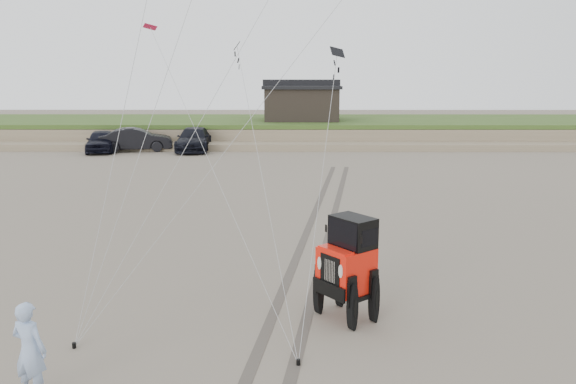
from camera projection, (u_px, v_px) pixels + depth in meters
name	position (u px, v px, depth m)	size (l,w,h in m)	color
ground	(237.00, 346.00, 11.47)	(160.00, 160.00, 0.00)	#6B6054
dune_ridge	(278.00, 130.00, 48.01)	(160.00, 14.25, 1.73)	#7A6B54
cabin	(301.00, 102.00, 47.02)	(6.40, 5.40, 3.35)	black
truck_a	(101.00, 141.00, 40.39)	(1.86, 4.63, 1.58)	black
truck_b	(137.00, 140.00, 40.75)	(1.78, 5.12, 1.69)	black
truck_c	(194.00, 139.00, 41.05)	(2.31, 5.68, 1.65)	black
jeep	(346.00, 279.00, 12.63)	(2.18, 5.05, 1.88)	red
man	(30.00, 350.00, 9.49)	(0.63, 0.42, 1.74)	#83A3CB
stake_main	(74.00, 345.00, 11.37)	(0.08, 0.08, 0.12)	black
stake_aux	(298.00, 362.00, 10.70)	(0.08, 0.08, 0.12)	black
tire_tracks	(317.00, 236.00, 19.29)	(5.22, 29.74, 0.01)	#4C443D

